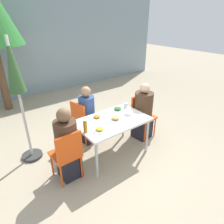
% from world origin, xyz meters
% --- Properties ---
extents(ground_plane, '(24.00, 24.00, 0.00)m').
position_xyz_m(ground_plane, '(0.00, 0.00, 0.00)').
color(ground_plane, tan).
extents(building_facade, '(10.00, 0.20, 3.00)m').
position_xyz_m(building_facade, '(0.00, 4.04, 1.50)').
color(building_facade, gray).
rests_on(building_facade, ground).
extents(dining_table, '(1.24, 0.79, 0.73)m').
position_xyz_m(dining_table, '(0.00, 0.00, 0.66)').
color(dining_table, white).
rests_on(dining_table, ground).
extents(chair_left, '(0.41, 0.41, 0.88)m').
position_xyz_m(chair_left, '(-0.92, -0.09, 0.52)').
color(chair_left, '#E54C14').
rests_on(chair_left, ground).
extents(person_left, '(0.34, 0.34, 1.20)m').
position_xyz_m(person_left, '(-0.87, -0.01, 0.57)').
color(person_left, black).
rests_on(person_left, ground).
extents(chair_right, '(0.44, 0.44, 0.88)m').
position_xyz_m(chair_right, '(0.91, 0.17, 0.52)').
color(chair_right, '#E54C14').
rests_on(chair_right, ground).
extents(person_right, '(0.37, 0.37, 1.19)m').
position_xyz_m(person_right, '(0.87, 0.09, 0.55)').
color(person_right, black).
rests_on(person_right, ground).
extents(chair_far, '(0.46, 0.46, 0.88)m').
position_xyz_m(chair_far, '(-0.20, 0.68, 0.52)').
color(chair_far, '#E54C14').
rests_on(chair_far, ground).
extents(person_far, '(0.32, 0.32, 1.18)m').
position_xyz_m(person_far, '(-0.11, 0.65, 0.56)').
color(person_far, black).
rests_on(person_far, ground).
extents(closed_umbrella, '(0.36, 0.36, 2.11)m').
position_xyz_m(closed_umbrella, '(-1.21, 0.84, 1.48)').
color(closed_umbrella, '#333333').
rests_on(closed_umbrella, ground).
extents(plate_0, '(0.25, 0.25, 0.07)m').
position_xyz_m(plate_0, '(0.31, 0.23, 0.75)').
color(plate_0, white).
rests_on(plate_0, dining_table).
extents(plate_1, '(0.22, 0.22, 0.06)m').
position_xyz_m(plate_1, '(-0.18, 0.20, 0.75)').
color(plate_1, white).
rests_on(plate_1, dining_table).
extents(plate_2, '(0.22, 0.22, 0.06)m').
position_xyz_m(plate_2, '(-0.37, -0.17, 0.75)').
color(plate_2, white).
rests_on(plate_2, dining_table).
extents(plate_3, '(0.25, 0.25, 0.07)m').
position_xyz_m(plate_3, '(0.04, -0.04, 0.75)').
color(plate_3, white).
rests_on(plate_3, dining_table).
extents(bottle, '(0.07, 0.07, 0.22)m').
position_xyz_m(bottle, '(-0.57, -0.07, 0.83)').
color(bottle, '#B7751E').
rests_on(bottle, dining_table).
extents(drinking_cup, '(0.08, 0.08, 0.10)m').
position_xyz_m(drinking_cup, '(0.51, 0.23, 0.78)').
color(drinking_cup, silver).
rests_on(drinking_cup, dining_table).
extents(salad_bowl, '(0.14, 0.14, 0.06)m').
position_xyz_m(salad_bowl, '(0.36, -0.02, 0.76)').
color(salad_bowl, white).
rests_on(salad_bowl, dining_table).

